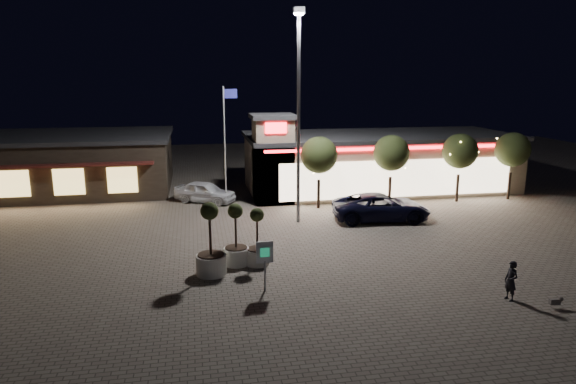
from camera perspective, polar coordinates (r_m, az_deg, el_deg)
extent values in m
plane|color=#655C51|center=(23.37, 0.24, -8.98)|extent=(90.00, 90.00, 0.00)
cube|color=tan|center=(40.42, 10.03, 3.16)|extent=(20.00, 8.00, 4.00)
cube|color=#262628|center=(40.12, 10.15, 6.18)|extent=(20.40, 8.40, 0.30)
cube|color=beige|center=(36.79, 12.18, 1.47)|extent=(17.00, 0.12, 2.60)
cube|color=#FF1420|center=(36.41, 12.36, 4.78)|extent=(19.00, 0.10, 0.18)
cube|color=tan|center=(35.49, -1.68, 3.48)|extent=(2.60, 2.60, 5.80)
cube|color=#262628|center=(35.12, -1.71, 8.40)|extent=(3.00, 3.00, 0.30)
cube|color=#FF1420|center=(33.85, -1.35, 7.12)|extent=(1.40, 0.10, 0.70)
cube|color=#382D23|center=(43.02, -23.75, 2.84)|extent=(16.00, 10.00, 4.00)
cube|color=#262628|center=(42.74, -24.01, 5.67)|extent=(16.40, 10.40, 0.30)
cube|color=#591E19|center=(37.73, -25.66, 2.62)|extent=(14.40, 0.80, 0.15)
cube|color=#F0C96C|center=(38.84, -28.20, 0.81)|extent=(2.00, 0.12, 1.80)
cube|color=#F0C96C|center=(37.91, -23.17, 1.04)|extent=(2.00, 0.12, 1.80)
cube|color=#F0C96C|center=(37.28, -17.92, 1.28)|extent=(2.00, 0.12, 1.80)
cylinder|color=gray|center=(30.04, 1.18, 7.73)|extent=(0.20, 0.20, 12.00)
cube|color=gray|center=(30.12, 1.24, 19.56)|extent=(0.60, 0.40, 0.35)
cube|color=white|center=(30.10, 1.23, 19.18)|extent=(0.45, 0.30, 0.08)
cylinder|color=white|center=(34.69, -7.03, 5.01)|extent=(0.10, 0.10, 8.00)
cube|color=navy|center=(34.42, -6.43, 10.81)|extent=(0.90, 0.04, 0.60)
cylinder|color=#332319|center=(34.18, 3.41, -0.22)|extent=(0.20, 0.20, 1.92)
sphere|color=#2D3819|center=(33.69, 3.47, 4.11)|extent=(2.42, 2.42, 2.42)
cylinder|color=#332319|center=(35.69, 11.23, 0.12)|extent=(0.20, 0.20, 1.92)
sphere|color=#2D3819|center=(35.21, 11.42, 4.27)|extent=(2.42, 2.42, 2.42)
cylinder|color=#332319|center=(37.80, 18.30, 0.42)|extent=(0.20, 0.20, 1.92)
sphere|color=#2D3819|center=(37.35, 18.58, 4.33)|extent=(2.42, 2.42, 2.42)
cylinder|color=#332319|center=(39.87, 23.35, 0.63)|extent=(0.20, 0.20, 1.92)
sphere|color=#2D3819|center=(39.44, 23.69, 4.34)|extent=(2.42, 2.42, 2.42)
imported|color=black|center=(31.82, 10.33, -1.66)|extent=(6.15, 3.24, 1.65)
imported|color=white|center=(36.20, -9.21, 0.02)|extent=(4.63, 3.67, 1.48)
imported|color=black|center=(22.26, 23.54, -9.04)|extent=(0.49, 0.65, 1.61)
cube|color=#59514C|center=(22.45, 27.51, -10.75)|extent=(0.42, 0.17, 0.22)
sphere|color=#59514C|center=(22.56, 28.03, -10.45)|extent=(0.20, 0.20, 0.20)
cylinder|color=silver|center=(23.32, -8.52, -7.99)|extent=(1.35, 1.35, 0.90)
cylinder|color=black|center=(23.16, -8.56, -6.90)|extent=(1.17, 1.17, 0.07)
cylinder|color=#332319|center=(22.83, -8.65, -4.42)|extent=(0.11, 0.11, 2.03)
sphere|color=#2D3819|center=(22.56, -8.73, -2.10)|extent=(0.79, 0.79, 0.79)
cylinder|color=silver|center=(24.38, -5.76, -7.10)|extent=(1.20, 1.20, 0.80)
cylinder|color=black|center=(24.24, -5.78, -6.17)|extent=(1.04, 1.04, 0.06)
cylinder|color=#332319|center=(23.95, -5.83, -4.07)|extent=(0.10, 0.10, 1.80)
sphere|color=#2D3819|center=(23.72, -5.88, -2.11)|extent=(0.70, 0.70, 0.70)
cylinder|color=silver|center=(24.30, -3.41, -7.19)|extent=(1.11, 1.11, 0.74)
cylinder|color=black|center=(24.17, -3.42, -6.32)|extent=(0.97, 0.97, 0.06)
cylinder|color=#332319|center=(23.90, -3.45, -4.37)|extent=(0.09, 0.09, 1.67)
sphere|color=#2D3819|center=(23.68, -3.47, -2.55)|extent=(0.65, 0.65, 0.65)
cylinder|color=gray|center=(21.38, -2.58, -9.28)|extent=(0.09, 0.09, 1.29)
cube|color=white|center=(21.01, -2.60, -6.70)|extent=(0.70, 0.09, 0.91)
cube|color=#1BA268|center=(20.97, -2.59, -6.74)|extent=(0.38, 0.03, 0.38)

